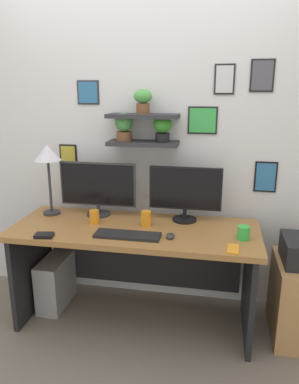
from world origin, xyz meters
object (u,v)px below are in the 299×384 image
at_px(keyboard, 128,235).
at_px(desk_lamp, 48,158).
at_px(monitor_left, 98,187).
at_px(monitor_right, 185,192).
at_px(pen_cup, 94,217).
at_px(computer_mouse, 170,236).
at_px(desk, 136,251).
at_px(coffee_mug, 243,233).
at_px(scissors_tray, 44,235).
at_px(cell_phone, 233,249).
at_px(water_cup, 146,218).
at_px(computer_tower_left, 56,282).

xyz_separation_m(keyboard, desk_lamp, (-0.69, 0.33, 0.44)).
bearing_deg(keyboard, monitor_left, 130.29).
relative_size(monitor_right, pen_cup, 5.30).
relative_size(monitor_left, computer_mouse, 6.55).
bearing_deg(computer_mouse, monitor_left, 149.74).
relative_size(monitor_left, keyboard, 1.34).
xyz_separation_m(desk, computer_mouse, (0.28, -0.19, 0.22)).
xyz_separation_m(coffee_mug, pen_cup, (-1.05, 0.10, 0.01)).
relative_size(coffee_mug, scissors_tray, 0.75).
distance_m(desk_lamp, cell_phone, 1.51).
distance_m(keyboard, computer_mouse, 0.28).
xyz_separation_m(desk, water_cup, (0.08, -0.01, 0.26)).
distance_m(keyboard, desk_lamp, 0.89).
bearing_deg(coffee_mug, computer_tower_left, 173.62).
distance_m(monitor_left, keyboard, 0.55).
distance_m(coffee_mug, computer_tower_left, 1.55).
distance_m(monitor_right, desk_lamp, 1.06).
bearing_deg(monitor_right, desk_lamp, -177.16).
bearing_deg(desk_lamp, pen_cup, -19.17).
height_order(computer_mouse, cell_phone, computer_mouse).
height_order(pen_cup, water_cup, water_cup).
relative_size(monitor_left, water_cup, 5.36).
relative_size(keyboard, computer_tower_left, 1.10).
relative_size(desk_lamp, water_cup, 4.95).
distance_m(desk_lamp, water_cup, 0.88).
height_order(monitor_right, pen_cup, monitor_right).
distance_m(pen_cup, scissors_tray, 0.39).
bearing_deg(computer_mouse, pen_cup, 164.01).
relative_size(cell_phone, computer_tower_left, 0.35).
bearing_deg(desk, computer_tower_left, 177.42).
distance_m(computer_mouse, water_cup, 0.28).
bearing_deg(computer_tower_left, water_cup, -2.88).
bearing_deg(keyboard, water_cup, 69.27).
bearing_deg(computer_tower_left, coffee_mug, -6.38).
height_order(coffee_mug, water_cup, water_cup).
distance_m(cell_phone, scissors_tray, 1.23).
bearing_deg(monitor_right, scissors_tray, -150.61).
bearing_deg(cell_phone, keyboard, 176.38).
bearing_deg(keyboard, cell_phone, -6.79).
distance_m(monitor_left, cell_phone, 1.14).
height_order(desk_lamp, scissors_tray, desk_lamp).
bearing_deg(desk, keyboard, -91.88).
height_order(monitor_left, pen_cup, monitor_left).
relative_size(pen_cup, water_cup, 0.91).
relative_size(desk_lamp, cell_phone, 3.89).
relative_size(keyboard, pen_cup, 4.40).
bearing_deg(desk_lamp, coffee_mug, -9.33).
bearing_deg(monitor_left, water_cup, -22.30).
height_order(coffee_mug, scissors_tray, coffee_mug).
xyz_separation_m(monitor_right, cell_phone, (0.34, -0.47, -0.21)).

